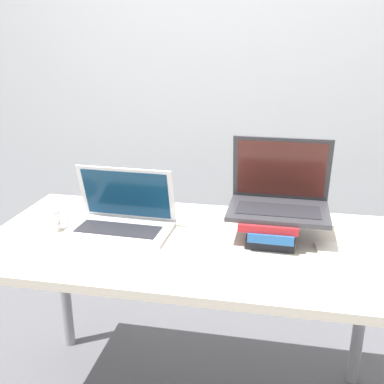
% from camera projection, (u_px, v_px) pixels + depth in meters
% --- Properties ---
extents(wall_back, '(8.00, 0.05, 2.70)m').
position_uv_depth(wall_back, '(231.00, 56.00, 2.46)').
color(wall_back, silver).
rests_on(wall_back, ground_plane).
extents(desk, '(1.46, 0.73, 0.76)m').
position_uv_depth(desk, '(190.00, 262.00, 1.61)').
color(desk, beige).
rests_on(desk, ground_plane).
extents(laptop_left, '(0.38, 0.24, 0.23)m').
position_uv_depth(laptop_left, '(122.00, 218.00, 1.66)').
color(laptop_left, silver).
rests_on(laptop_left, desk).
extents(book_stack, '(0.20, 0.28, 0.09)m').
position_uv_depth(book_stack, '(271.00, 224.00, 1.60)').
color(book_stack, black).
rests_on(book_stack, desk).
extents(laptop_on_books, '(0.35, 0.25, 0.25)m').
position_uv_depth(laptop_on_books, '(279.00, 196.00, 1.59)').
color(laptop_on_books, '#333338').
rests_on(laptop_on_books, book_stack).
extents(wireless_keyboard, '(0.29, 0.12, 0.01)m').
position_uv_depth(wireless_keyboard, '(256.00, 267.00, 1.39)').
color(wireless_keyboard, white).
rests_on(wireless_keyboard, desk).
extents(mouse, '(0.06, 0.11, 0.03)m').
position_uv_depth(mouse, '(336.00, 273.00, 1.33)').
color(mouse, white).
rests_on(mouse, desk).
extents(notepad, '(0.24, 0.33, 0.01)m').
position_uv_depth(notepad, '(357.00, 266.00, 1.40)').
color(notepad, white).
rests_on(notepad, desk).
extents(mug, '(0.11, 0.07, 0.08)m').
position_uv_depth(mug, '(51.00, 220.00, 1.66)').
color(mug, white).
rests_on(mug, desk).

